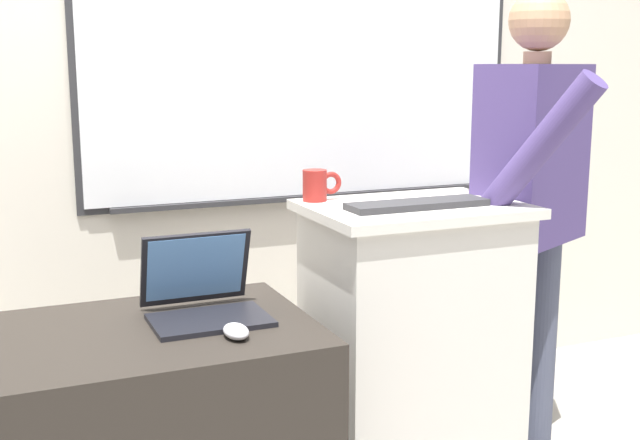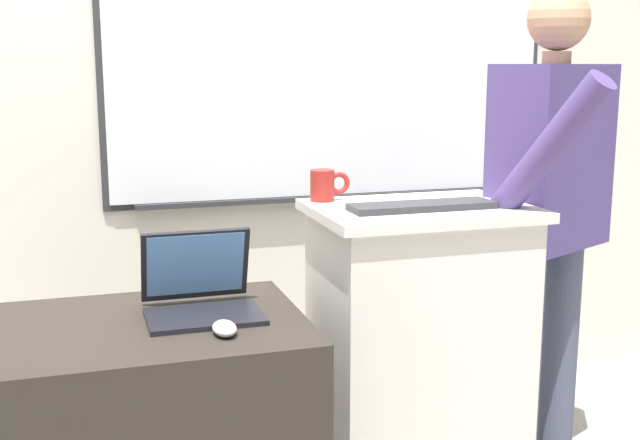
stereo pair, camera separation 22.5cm
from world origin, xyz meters
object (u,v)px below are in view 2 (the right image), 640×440
laptop (200,289)px  person_presenter (550,204)px  computer_mouse_by_laptop (225,328)px  wireless_keyboard (422,206)px  coffee_mug (324,185)px  lectern_podium (417,358)px

laptop → person_presenter: bearing=5.8°
person_presenter → laptop: (-1.17, -0.12, -0.16)m
person_presenter → computer_mouse_by_laptop: size_ratio=16.11×
laptop → wireless_keyboard: (0.65, -0.02, 0.20)m
laptop → wireless_keyboard: size_ratio=0.71×
coffee_mug → lectern_podium: bearing=-34.2°
laptop → wireless_keyboard: bearing=-1.4°
wireless_keyboard → computer_mouse_by_laptop: 0.70m
lectern_podium → laptop: size_ratio=3.15×
laptop → wireless_keyboard: 0.68m
wireless_keyboard → computer_mouse_by_laptop: size_ratio=4.30×
person_presenter → computer_mouse_by_laptop: bearing=170.6°
lectern_podium → computer_mouse_by_laptop: size_ratio=9.59×
wireless_keyboard → computer_mouse_by_laptop: bearing=-162.6°
lectern_podium → laptop: lectern_podium is taller
laptop → coffee_mug: (0.42, 0.21, 0.24)m
person_presenter → wireless_keyboard: bearing=169.0°
computer_mouse_by_laptop → lectern_podium: bearing=21.5°
wireless_keyboard → coffee_mug: 0.32m
lectern_podium → coffee_mug: (-0.25, 0.17, 0.53)m
lectern_podium → laptop: 0.73m
wireless_keyboard → laptop: bearing=178.6°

